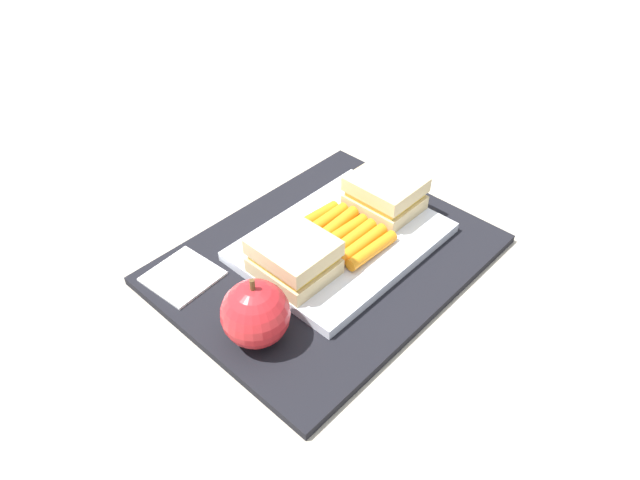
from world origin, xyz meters
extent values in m
plane|color=#B7AD99|center=(0.00, 0.00, 0.00)|extent=(2.40, 2.40, 0.00)
cube|color=black|center=(0.00, 0.00, 0.01)|extent=(0.36, 0.28, 0.01)
cube|color=white|center=(-0.03, 0.00, 0.02)|extent=(0.23, 0.17, 0.01)
cube|color=#DBC189|center=(-0.10, 0.00, 0.03)|extent=(0.07, 0.08, 0.02)
cube|color=#F4CC4C|center=(-0.10, 0.00, 0.04)|extent=(0.07, 0.07, 0.01)
cube|color=#DBC189|center=(-0.10, 0.00, 0.06)|extent=(0.07, 0.08, 0.02)
cube|color=#DBC189|center=(0.05, 0.00, 0.03)|extent=(0.07, 0.08, 0.02)
cube|color=#F4CC4C|center=(0.05, 0.00, 0.04)|extent=(0.07, 0.07, 0.01)
cube|color=#DBC189|center=(0.05, 0.00, 0.06)|extent=(0.07, 0.08, 0.02)
cylinder|color=orange|center=(-0.02, -0.04, 0.03)|extent=(0.08, 0.01, 0.02)
cylinder|color=orange|center=(-0.03, -0.03, 0.03)|extent=(0.08, 0.01, 0.01)
cylinder|color=orange|center=(-0.03, -0.01, 0.03)|extent=(0.08, 0.01, 0.02)
cylinder|color=orange|center=(-0.03, 0.00, 0.03)|extent=(0.08, 0.01, 0.02)
cylinder|color=orange|center=(-0.02, 0.01, 0.03)|extent=(0.08, 0.01, 0.02)
cylinder|color=orange|center=(-0.03, 0.03, 0.03)|extent=(0.08, 0.01, 0.01)
cylinder|color=orange|center=(-0.03, 0.04, 0.03)|extent=(0.08, 0.01, 0.02)
sphere|color=red|center=(0.14, 0.03, 0.04)|extent=(0.07, 0.07, 0.07)
cylinder|color=brown|center=(0.14, 0.03, 0.08)|extent=(0.01, 0.01, 0.01)
cube|color=white|center=(0.14, -0.09, 0.01)|extent=(0.08, 0.08, 0.00)
camera|label=1|loc=(0.37, 0.33, 0.46)|focal=32.54mm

